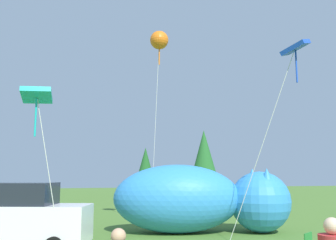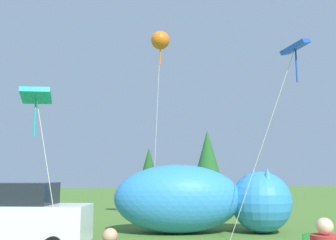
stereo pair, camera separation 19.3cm
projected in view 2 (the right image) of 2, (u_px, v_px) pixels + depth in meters
parked_car at (21, 217)px, 12.32m from camera, size 4.60×2.80×2.18m
inflatable_cat at (199, 201)px, 15.87m from camera, size 7.71×4.02×2.86m
kite_teal_diamond at (36, 98)px, 11.76m from camera, size 1.41×0.93×5.11m
kite_orange_flower at (160, 41)px, 19.12m from camera, size 0.94×0.94×9.72m
kite_blue_box at (294, 51)px, 13.44m from camera, size 2.59×2.41×7.34m
horizon_tree_west at (208, 155)px, 45.63m from camera, size 3.29×3.29×7.85m
horizon_tree_northeast at (149, 166)px, 42.81m from camera, size 2.31×2.31×5.50m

